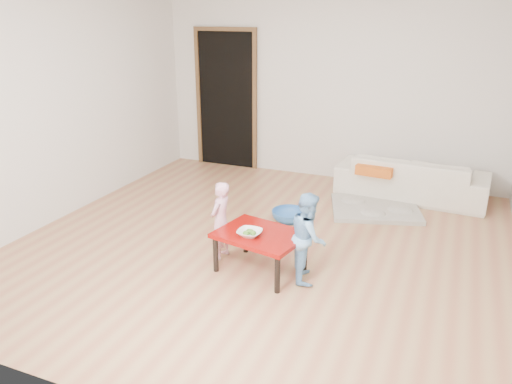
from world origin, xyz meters
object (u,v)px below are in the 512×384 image
Objects in this scene: red_table at (260,252)px; child_pink at (221,221)px; bowl at (250,233)px; child_blue at (308,237)px; sofa at (411,177)px; basin at (289,216)px.

red_table is 0.52m from child_pink.
bowl is 0.45m from child_pink.
child_blue reaches higher than red_table.
sofa is 2.65m from child_blue.
sofa is 2.94m from bowl.
child_blue is (0.92, -0.07, 0.02)m from child_pink.
sofa is 2.82m from red_table.
bowl is at bearing 67.26° from child_pink.
sofa is 4.52× the size of basin.
child_pink is 0.92m from child_blue.
red_table is 0.51m from child_blue.
child_blue reaches higher than basin.
basin is (-0.13, 1.23, -0.13)m from red_table.
red_table is at bearing -84.03° from basin.
child_blue is at bearing 89.75° from child_pink.
red_table is (-1.08, -2.61, -0.08)m from sofa.
child_pink is at bearing -106.76° from basin.
child_pink is at bearing 152.97° from bowl.
red_table is 3.51× the size of bowl.
red_table is 1.87× the size of basin.
bowl is 1.37m from basin.
basin is at bearing 92.64° from bowl.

